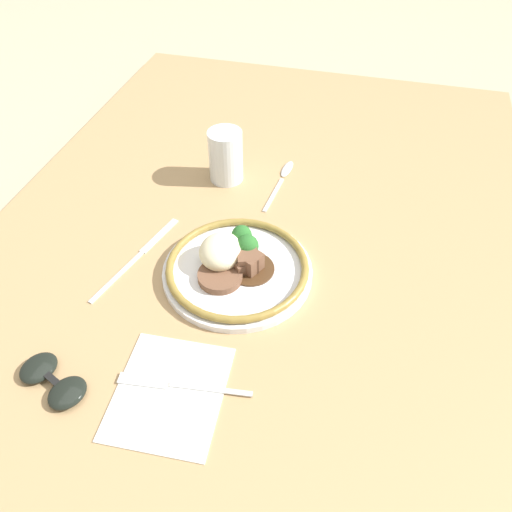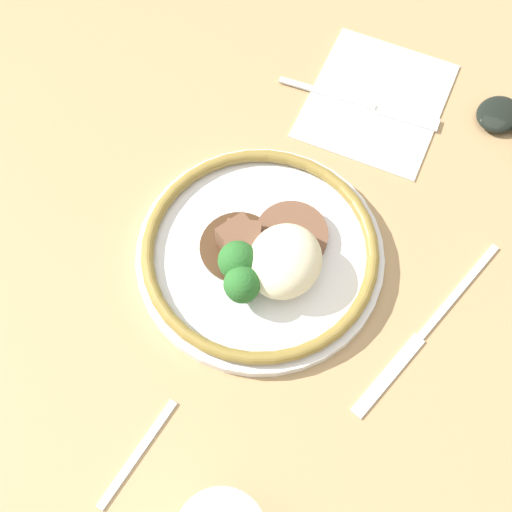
{
  "view_description": "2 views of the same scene",
  "coord_description": "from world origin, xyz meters",
  "px_view_note": "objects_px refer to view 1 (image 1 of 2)",
  "views": [
    {
      "loc": [
        -0.55,
        -0.16,
        0.61
      ],
      "look_at": [
        -0.03,
        -0.02,
        0.07
      ],
      "focal_mm": 35.0,
      "sensor_mm": 36.0,
      "label": 1
    },
    {
      "loc": [
        0.22,
        0.14,
        0.65
      ],
      "look_at": [
        -0.02,
        0.01,
        0.08
      ],
      "focal_mm": 50.0,
      "sensor_mm": 36.0,
      "label": 2
    }
  ],
  "objects_px": {
    "knife": "(140,255)",
    "sunglasses": "(53,380)",
    "plate": "(236,264)",
    "juice_glass": "(226,158)",
    "spoon": "(284,175)",
    "fork": "(171,384)"
  },
  "relations": [
    {
      "from": "knife",
      "to": "sunglasses",
      "type": "bearing_deg",
      "value": -167.55
    },
    {
      "from": "juice_glass",
      "to": "spoon",
      "type": "distance_m",
      "value": 0.12
    },
    {
      "from": "juice_glass",
      "to": "sunglasses",
      "type": "height_order",
      "value": "juice_glass"
    },
    {
      "from": "fork",
      "to": "knife",
      "type": "xyz_separation_m",
      "value": [
        0.21,
        0.14,
        -0.0
      ]
    },
    {
      "from": "spoon",
      "to": "sunglasses",
      "type": "height_order",
      "value": "sunglasses"
    },
    {
      "from": "plate",
      "to": "juice_glass",
      "type": "height_order",
      "value": "juice_glass"
    },
    {
      "from": "fork",
      "to": "sunglasses",
      "type": "relative_size",
      "value": 1.52
    },
    {
      "from": "plate",
      "to": "fork",
      "type": "xyz_separation_m",
      "value": [
        -0.22,
        0.02,
        -0.01
      ]
    },
    {
      "from": "spoon",
      "to": "juice_glass",
      "type": "bearing_deg",
      "value": 114.07
    },
    {
      "from": "plate",
      "to": "knife",
      "type": "xyz_separation_m",
      "value": [
        -0.0,
        0.16,
        -0.02
      ]
    },
    {
      "from": "plate",
      "to": "spoon",
      "type": "height_order",
      "value": "plate"
    },
    {
      "from": "plate",
      "to": "knife",
      "type": "distance_m",
      "value": 0.16
    },
    {
      "from": "juice_glass",
      "to": "knife",
      "type": "bearing_deg",
      "value": 162.64
    },
    {
      "from": "fork",
      "to": "spoon",
      "type": "distance_m",
      "value": 0.49
    },
    {
      "from": "plate",
      "to": "sunglasses",
      "type": "bearing_deg",
      "value": 145.49
    },
    {
      "from": "spoon",
      "to": "sunglasses",
      "type": "distance_m",
      "value": 0.56
    },
    {
      "from": "plate",
      "to": "spoon",
      "type": "bearing_deg",
      "value": -3.63
    },
    {
      "from": "juice_glass",
      "to": "fork",
      "type": "distance_m",
      "value": 0.46
    },
    {
      "from": "fork",
      "to": "knife",
      "type": "height_order",
      "value": "fork"
    },
    {
      "from": "fork",
      "to": "knife",
      "type": "bearing_deg",
      "value": -63.43
    },
    {
      "from": "knife",
      "to": "sunglasses",
      "type": "distance_m",
      "value": 0.25
    },
    {
      "from": "fork",
      "to": "spoon",
      "type": "height_order",
      "value": "same"
    }
  ]
}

